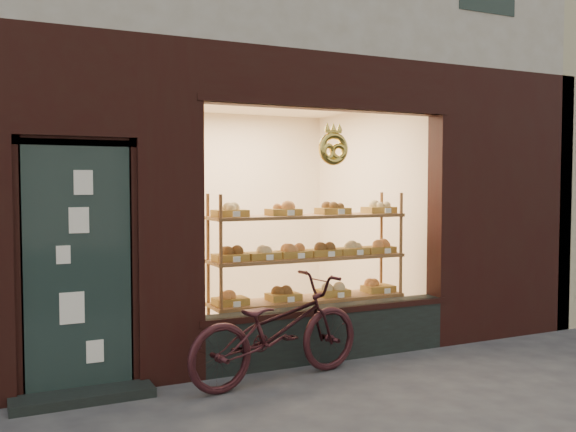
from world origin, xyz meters
TOP-DOWN VIEW (x-y plane):
  - display_shelf at (0.45, 2.55)m, footprint 2.20×0.45m
  - bicycle at (-0.32, 1.69)m, footprint 1.90×0.94m

SIDE VIEW (x-z plane):
  - bicycle at x=-0.32m, z-range 0.00..0.96m
  - display_shelf at x=0.45m, z-range 0.02..1.72m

